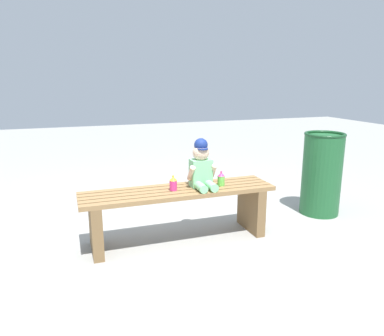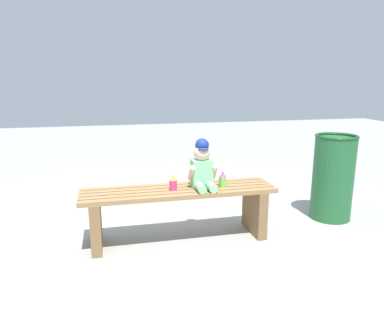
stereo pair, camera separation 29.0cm
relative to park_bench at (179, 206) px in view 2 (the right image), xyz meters
name	(u,v)px [view 2 (the right image)]	position (x,y,z in m)	size (l,w,h in m)	color
ground_plane	(179,239)	(0.00, 0.00, -0.30)	(16.00, 16.00, 0.00)	#999993
park_bench	(179,206)	(0.00, 0.00, 0.00)	(1.58, 0.38, 0.44)	olive
child_figure	(202,166)	(0.20, -0.01, 0.32)	(0.23, 0.27, 0.40)	#7FCC8C
sippy_cup_left	(173,183)	(-0.05, -0.02, 0.20)	(0.06, 0.06, 0.12)	#E5337F
sippy_cup_right	(223,180)	(0.37, -0.02, 0.20)	(0.06, 0.06, 0.12)	#66CC4C
trash_bin	(333,177)	(1.52, 0.14, 0.11)	(0.39, 0.39, 0.81)	#1E592D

